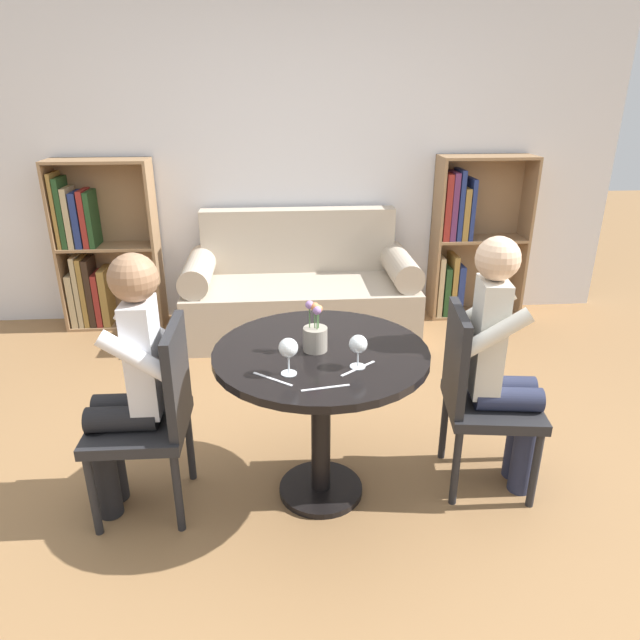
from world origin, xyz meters
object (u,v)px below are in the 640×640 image
Objects in this scene: bookshelf_left at (97,252)px; person_right at (502,364)px; flower_vase at (315,334)px; bookshelf_right at (466,240)px; chair_left at (154,412)px; person_left at (128,382)px; wine_glass_left at (288,349)px; couch at (300,293)px; chair_right at (478,392)px; wine_glass_right at (358,345)px.

bookshelf_left is 3.28m from person_right.
bookshelf_right is at bearing 57.89° from flower_vase.
person_left is at bearing -90.51° from chair_left.
wine_glass_left is (-0.97, -0.22, 0.22)m from person_right.
person_right is 8.06× the size of wine_glass_left.
person_left is 7.89× the size of wine_glass_left.
wine_glass_left reaches higher than chair_left.
chair_left is at bearing -69.38° from bookshelf_left.
couch is 2.13m from chair_left.
chair_right is 0.99m from wine_glass_left.
person_left is (-0.09, 0.00, 0.15)m from chair_left.
person_right is 0.74m from wine_glass_right.
chair_right is 3.98× the size of flower_vase.
bookshelf_left is 2.96m from bookshelf_right.
couch is at bearing -9.40° from bookshelf_left.
person_right is 1.02m from wine_glass_left.
wine_glass_right is (0.96, -0.15, 0.21)m from person_left.
person_right is at bearing -94.87° from chair_right.
person_left reaches higher than wine_glass_left.
chair_right is at bearing 92.76° from person_left.
chair_right is (0.74, -1.94, 0.18)m from couch.
person_left reaches higher than couch.
bookshelf_left is (-1.59, 0.26, 0.29)m from couch.
bookshelf_left is at bearing -158.60° from chair_left.
person_left is (0.76, -2.25, 0.04)m from bookshelf_left.
chair_right is at bearing -69.15° from couch.
person_left reaches higher than chair_left.
chair_left is 3.98× the size of flower_vase.
couch is 1.63m from bookshelf_left.
bookshelf_right is at bearing 137.69° from chair_left.
bookshelf_left is at bearing -160.62° from person_left.
person_left is 0.82m from flower_vase.
chair_right is at bearing 15.32° from wine_glass_left.
wine_glass_left is at bearing 110.33° from person_right.
bookshelf_right reaches higher than chair_right.
wine_glass_left is (-0.15, -2.18, 0.56)m from couch.
bookshelf_left reaches higher than wine_glass_right.
couch is 1.44m from bookshelf_right.
bookshelf_left reaches higher than chair_left.
wine_glass_left is 1.10× the size of wine_glass_right.
chair_right reaches higher than wine_glass_right.
bookshelf_right reaches higher than chair_left.
person_right reaches higher than chair_right.
bookshelf_right reaches higher than wine_glass_right.
bookshelf_left reaches higher than couch.
person_right is (1.56, 0.04, 0.16)m from chair_left.
chair_left is at bearing -177.76° from flower_vase.
couch is 1.95× the size of chair_right.
bookshelf_left is 2.41m from chair_left.
bookshelf_right is 1.46× the size of chair_left.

